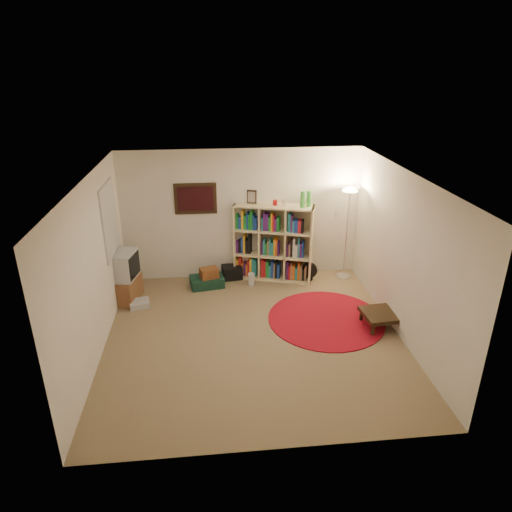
{
  "coord_description": "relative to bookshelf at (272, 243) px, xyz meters",
  "views": [
    {
      "loc": [
        -0.6,
        -5.98,
        3.93
      ],
      "look_at": [
        0.1,
        0.6,
        1.1
      ],
      "focal_mm": 32.0,
      "sensor_mm": 36.0,
      "label": 1
    }
  ],
  "objects": [
    {
      "name": "room",
      "position": [
        -0.63,
        -2.02,
        0.54
      ],
      "size": [
        4.54,
        4.54,
        2.54
      ],
      "color": "#856F4E",
      "rests_on": "ground"
    },
    {
      "name": "bookshelf",
      "position": [
        0.0,
        0.0,
        0.0
      ],
      "size": [
        1.54,
        0.85,
        1.78
      ],
      "rotation": [
        0.0,
        0.0,
        -0.31
      ],
      "color": "#FFE7AA",
      "rests_on": "ground"
    },
    {
      "name": "floor_lamp",
      "position": [
        1.4,
        -0.15,
        0.79
      ],
      "size": [
        0.4,
        0.4,
        1.82
      ],
      "rotation": [
        0.0,
        0.0,
        -0.14
      ],
      "color": "white",
      "rests_on": "ground"
    },
    {
      "name": "floor_fan",
      "position": [
        0.7,
        -0.2,
        -0.54
      ],
      "size": [
        0.32,
        0.19,
        0.36
      ],
      "rotation": [
        0.0,
        0.0,
        -0.16
      ],
      "color": "black",
      "rests_on": "ground"
    },
    {
      "name": "tv_stand",
      "position": [
        -2.72,
        -0.66,
        -0.27
      ],
      "size": [
        0.57,
        0.72,
        0.93
      ],
      "rotation": [
        0.0,
        0.0,
        -0.22
      ],
      "color": "brown",
      "rests_on": "ground"
    },
    {
      "name": "dvd_box",
      "position": [
        -2.45,
        -0.93,
        -0.66
      ],
      "size": [
        0.39,
        0.34,
        0.11
      ],
      "rotation": [
        0.0,
        0.0,
        0.22
      ],
      "color": "silver",
      "rests_on": "ground"
    },
    {
      "name": "suitcase",
      "position": [
        -1.28,
        -0.27,
        -0.62
      ],
      "size": [
        0.67,
        0.49,
        0.2
      ],
      "rotation": [
        0.0,
        0.0,
        0.17
      ],
      "color": "#123225",
      "rests_on": "ground"
    },
    {
      "name": "wicker_basket",
      "position": [
        -1.23,
        -0.3,
        -0.43
      ],
      "size": [
        0.38,
        0.32,
        0.19
      ],
      "rotation": [
        0.0,
        0.0,
        0.31
      ],
      "color": "brown",
      "rests_on": "suitcase"
    },
    {
      "name": "duffel_bag",
      "position": [
        -0.78,
        0.04,
        -0.59
      ],
      "size": [
        0.41,
        0.36,
        0.26
      ],
      "rotation": [
        0.0,
        0.0,
        0.14
      ],
      "color": "black",
      "rests_on": "ground"
    },
    {
      "name": "paper_towel",
      "position": [
        -0.44,
        -0.33,
        -0.59
      ],
      "size": [
        0.14,
        0.14,
        0.25
      ],
      "rotation": [
        0.0,
        0.0,
        0.11
      ],
      "color": "silver",
      "rests_on": "ground"
    },
    {
      "name": "red_rug",
      "position": [
        0.67,
        -1.69,
        -0.71
      ],
      "size": [
        1.92,
        1.92,
        0.02
      ],
      "color": "maroon",
      "rests_on": "ground"
    },
    {
      "name": "side_table",
      "position": [
        1.47,
        -2.0,
        -0.5
      ],
      "size": [
        0.61,
        0.61,
        0.26
      ],
      "rotation": [
        0.0,
        0.0,
        0.09
      ],
      "color": "black",
      "rests_on": "ground"
    }
  ]
}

